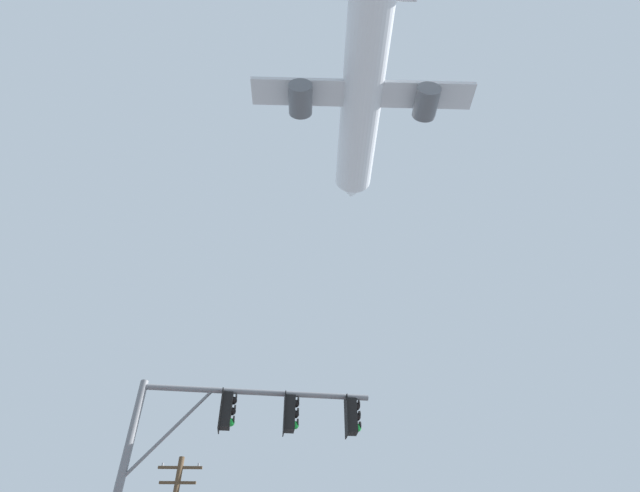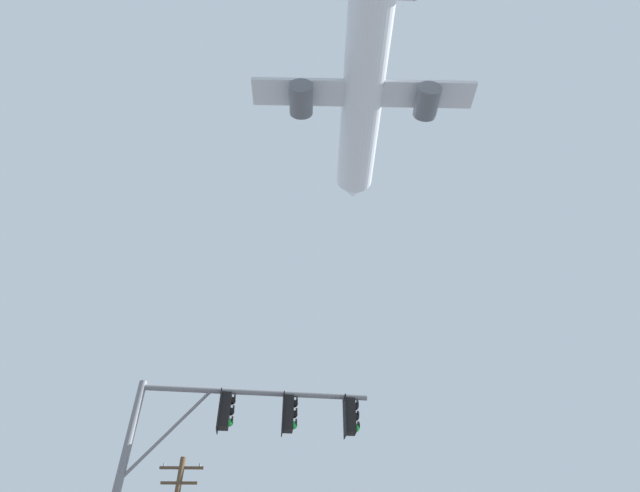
% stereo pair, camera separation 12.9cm
% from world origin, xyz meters
% --- Properties ---
extents(signal_pole_near, '(5.98, 0.86, 6.79)m').
position_xyz_m(signal_pole_near, '(-2.27, 7.29, 5.23)').
color(signal_pole_near, slate).
rests_on(signal_pole_near, ground).
extents(airplane, '(20.75, 26.85, 7.37)m').
position_xyz_m(airplane, '(4.43, 21.14, 41.53)').
color(airplane, white).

